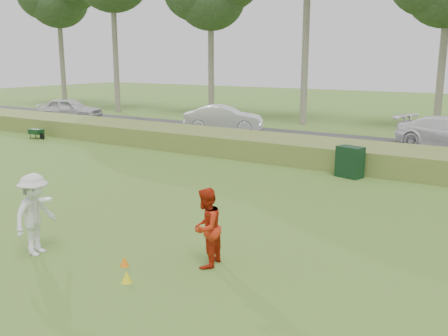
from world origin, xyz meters
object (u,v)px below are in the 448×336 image
Objects in this scene: player_white at (35,214)px; player_red at (206,228)px; utility_cabinet at (350,162)px; car_mid at (224,118)px; car_left at (70,109)px; cone_orange at (124,261)px; cone_yellow at (127,277)px.

player_red is (3.57, 1.50, -0.08)m from player_white.
car_mid is (-10.14, 7.18, 0.24)m from utility_cabinet.
cone_orange is at bearing -150.58° from car_left.
utility_cabinet is (-0.14, 9.49, -0.27)m from player_red.
cone_orange is 0.82m from cone_yellow.
player_red is at bearing -172.50° from car_mid.
cone_yellow is (0.60, -0.56, 0.01)m from cone_orange.
cone_yellow is at bearing -103.65° from player_white.
cone_yellow is at bearing -150.73° from car_left.
cone_orange is at bearing -82.24° from utility_cabinet.
cone_yellow is at bearing -78.80° from utility_cabinet.
player_white is 3.87m from player_red.
cone_orange is 0.05× the size of car_mid.
utility_cabinet is 12.43m from car_mid.
utility_cabinet is 22.92m from car_left.
cone_yellow is 0.05× the size of car_mid.
cone_orange is at bearing 136.84° from cone_yellow.
cone_yellow is 27.31m from car_left.
car_mid is (-6.71, 18.17, -0.11)m from player_white.
cone_yellow reaches higher than cone_orange.
car_left is (-22.29, 15.40, -0.02)m from player_red.
player_white is at bearing -92.43° from utility_cabinet.
car_mid is at bearing -106.42° from car_left.
player_red is at bearing -74.24° from utility_cabinet.
player_white is 25.22m from car_left.
player_white is at bearing -154.54° from car_left.
utility_cabinet is at bearing 82.86° from cone_orange.
player_red reaches higher than cone_orange.
cone_orange is 26.49m from car_left.
utility_cabinet reaches higher than cone_yellow.
player_white is at bearing -77.52° from player_red.
player_red is 1.88m from cone_yellow.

